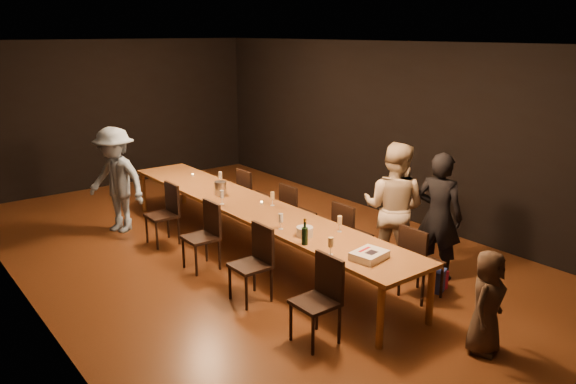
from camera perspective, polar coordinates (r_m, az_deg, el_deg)
ground at (r=8.32m, az=-3.59°, el=-6.29°), size 10.00×10.00×0.00m
room_shell at (r=7.77m, az=-3.86°, el=8.01°), size 6.04×10.04×3.02m
table at (r=8.08m, az=-3.68°, el=-1.69°), size 0.90×6.00×0.75m
chair_right_0 at (r=7.05m, az=13.43°, el=-6.90°), size 0.42×0.42×0.93m
chair_right_1 at (r=7.79m, az=6.57°, el=-4.30°), size 0.42×0.42×0.93m
chair_right_2 at (r=8.63m, az=1.02°, el=-2.13°), size 0.42×0.42×0.93m
chair_right_3 at (r=9.56m, az=-3.50°, el=-0.35°), size 0.42×0.42×0.93m
chair_left_0 at (r=5.92m, az=2.78°, el=-11.06°), size 0.42×0.42×0.93m
chair_left_1 at (r=6.79m, az=-3.87°, el=-7.39°), size 0.42×0.42×0.93m
chair_left_2 at (r=7.74m, az=-8.87°, el=-4.52°), size 0.42×0.42×0.93m
chair_left_3 at (r=8.76m, az=-12.71°, el=-2.27°), size 0.42×0.42×0.93m
woman_birthday at (r=7.53m, az=15.06°, el=-2.39°), size 0.58×0.72×1.70m
woman_tan at (r=7.61m, az=10.68°, el=-1.59°), size 0.97×1.06×1.78m
man_blue at (r=9.40m, az=-17.06°, el=1.16°), size 1.03×1.27×1.71m
child at (r=6.06m, az=19.56°, el=-10.50°), size 0.60×0.47×1.09m
gift_bag_red at (r=7.43m, az=15.18°, el=-8.69°), size 0.21×0.12×0.24m
gift_bag_blue at (r=7.38m, az=15.00°, el=-8.68°), size 0.27×0.22×0.28m
birthday_cake at (r=6.25m, az=8.25°, el=-6.37°), size 0.42×0.36×0.09m
plate_stack at (r=6.85m, az=1.71°, el=-4.04°), size 0.25×0.25×0.12m
champagne_bottle at (r=6.56m, az=1.72°, el=-4.04°), size 0.09×0.09×0.32m
ice_bucket at (r=8.61m, az=-6.89°, el=0.40°), size 0.23×0.23×0.20m
wineglass_0 at (r=6.29m, az=4.36°, el=-5.51°), size 0.06×0.06×0.21m
wineglass_1 at (r=7.01m, az=5.27°, el=-3.25°), size 0.06×0.06×0.21m
wineglass_2 at (r=7.06m, az=-0.73°, el=-3.01°), size 0.06×0.06×0.21m
wineglass_3 at (r=8.01m, az=-1.59°, el=-0.69°), size 0.06×0.06×0.21m
wineglass_4 at (r=8.13m, az=-6.73°, el=-0.54°), size 0.06×0.06×0.21m
wineglass_5 at (r=9.20m, az=-6.88°, el=1.42°), size 0.06×0.06×0.21m
tealight_near at (r=6.52m, az=8.81°, el=-5.71°), size 0.05×0.05×0.03m
tealight_mid at (r=8.12m, az=-2.69°, el=-1.12°), size 0.05×0.05×0.03m
tealight_far at (r=9.82m, az=-9.66°, el=1.72°), size 0.05×0.05×0.03m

